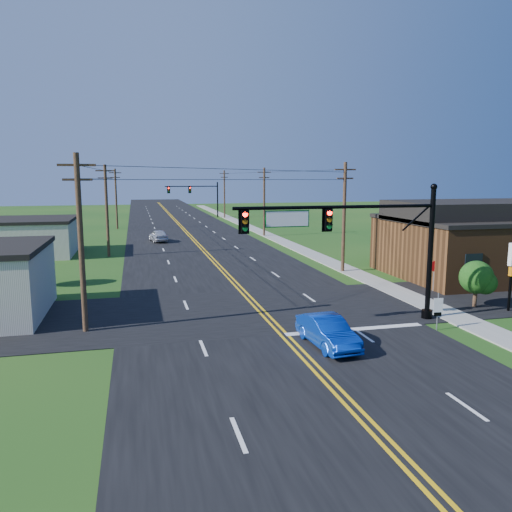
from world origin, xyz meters
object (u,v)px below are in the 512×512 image
object	(u,v)px
blue_car	(327,332)
stop_sign	(434,269)
signal_mast_far	(195,194)
route_sign	(438,309)
signal_mast_main	(355,236)

from	to	relation	value
blue_car	stop_sign	bearing A→B (deg)	33.66
signal_mast_far	blue_car	size ratio (longest dim) A/B	2.57
signal_mast_far	blue_car	xyz separation A→B (m)	(-2.79, -75.08, -3.84)
stop_sign	route_sign	bearing A→B (deg)	-120.88
route_sign	signal_mast_main	bearing A→B (deg)	159.75
signal_mast_main	signal_mast_far	size ratio (longest dim) A/B	1.03
blue_car	stop_sign	size ratio (longest dim) A/B	1.98
signal_mast_main	signal_mast_far	distance (m)	72.00
signal_mast_main	signal_mast_far	bearing A→B (deg)	89.92
route_sign	stop_sign	world-z (taller)	stop_sign
signal_mast_far	stop_sign	size ratio (longest dim) A/B	5.09
blue_car	stop_sign	distance (m)	14.46
signal_mast_far	route_sign	bearing A→B (deg)	-87.16
signal_mast_main	signal_mast_far	xyz separation A→B (m)	(0.10, 72.00, -0.20)
blue_car	route_sign	world-z (taller)	route_sign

